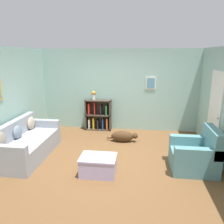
{
  "coord_description": "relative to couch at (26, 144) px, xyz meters",
  "views": [
    {
      "loc": [
        0.64,
        -4.73,
        2.41
      ],
      "look_at": [
        0.0,
        0.4,
        1.05
      ],
      "focal_mm": 35.0,
      "sensor_mm": 36.0,
      "label": 1
    }
  ],
  "objects": [
    {
      "name": "couch",
      "position": [
        0.0,
        0.0,
        0.0
      ],
      "size": [
        0.9,
        1.94,
        0.87
      ],
      "color": "#9399A3",
      "rests_on": "ground_plane"
    },
    {
      "name": "vase",
      "position": [
        1.23,
        2.16,
        0.85
      ],
      "size": [
        0.14,
        0.14,
        0.29
      ],
      "color": "silver",
      "rests_on": "bookshelf"
    },
    {
      "name": "bookshelf",
      "position": [
        1.36,
        2.18,
        0.15
      ],
      "size": [
        0.83,
        0.28,
        1.01
      ],
      "color": "#42382D",
      "rests_on": "ground_plane"
    },
    {
      "name": "dog",
      "position": [
        2.26,
        1.22,
        -0.16
      ],
      "size": [
        0.91,
        0.28,
        0.31
      ],
      "color": "#472D19",
      "rests_on": "ground_plane"
    },
    {
      "name": "ground_plane",
      "position": [
        2.03,
        0.12,
        -0.32
      ],
      "size": [
        14.0,
        14.0,
        0.0
      ],
      "primitive_type": "plane",
      "color": "brown"
    },
    {
      "name": "wall_left",
      "position": [
        -0.52,
        0.12,
        0.98
      ],
      "size": [
        0.13,
        5.0,
        2.6
      ],
      "color": "#93BCB2",
      "rests_on": "ground_plane"
    },
    {
      "name": "coffee_table",
      "position": [
        1.88,
        -0.59,
        -0.11
      ],
      "size": [
        0.74,
        0.53,
        0.39
      ],
      "color": "#ADA3CC",
      "rests_on": "ground_plane"
    },
    {
      "name": "wall_back",
      "position": [
        2.03,
        2.37,
        0.98
      ],
      "size": [
        5.6,
        0.13,
        2.6
      ],
      "color": "#93BCB2",
      "rests_on": "ground_plane"
    },
    {
      "name": "recliner_chair",
      "position": [
        3.93,
        -0.14,
        0.01
      ],
      "size": [
        0.91,
        0.88,
        0.94
      ],
      "color": "slate",
      "rests_on": "ground_plane"
    }
  ]
}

